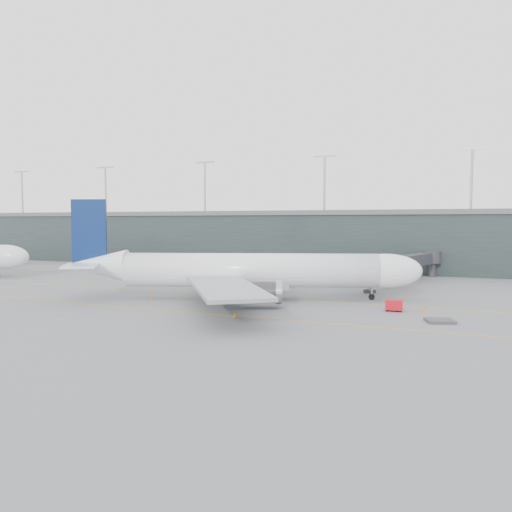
% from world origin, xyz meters
% --- Properties ---
extents(ground, '(320.00, 320.00, 0.00)m').
position_xyz_m(ground, '(0.00, 0.00, 0.00)').
color(ground, slate).
rests_on(ground, ground).
extents(taxiline_a, '(160.00, 0.25, 0.02)m').
position_xyz_m(taxiline_a, '(0.00, -4.00, 0.01)').
color(taxiline_a, '#BF8F12').
rests_on(taxiline_a, ground).
extents(taxiline_b, '(160.00, 0.25, 0.02)m').
position_xyz_m(taxiline_b, '(0.00, -20.00, 0.01)').
color(taxiline_b, '#BF8F12').
rests_on(taxiline_b, ground).
extents(taxiline_lead_main, '(0.25, 60.00, 0.02)m').
position_xyz_m(taxiline_lead_main, '(5.00, 20.00, 0.01)').
color(taxiline_lead_main, '#BF8F12').
rests_on(taxiline_lead_main, ground).
extents(taxiline_lead_adj, '(0.25, 60.00, 0.02)m').
position_xyz_m(taxiline_lead_adj, '(-75.00, 20.00, 0.01)').
color(taxiline_lead_adj, '#BF8F12').
rests_on(taxiline_lead_adj, ground).
extents(terminal, '(240.00, 36.00, 29.00)m').
position_xyz_m(terminal, '(-0.00, 58.00, 7.62)').
color(terminal, '#1D2828').
rests_on(terminal, ground).
extents(main_aircraft, '(55.44, 51.12, 16.02)m').
position_xyz_m(main_aircraft, '(6.68, -5.90, 4.49)').
color(main_aircraft, white).
rests_on(main_aircraft, ground).
extents(jet_bridge, '(12.72, 43.94, 5.75)m').
position_xyz_m(jet_bridge, '(25.55, 20.98, 4.31)').
color(jet_bridge, '#2A2A2F').
rests_on(jet_bridge, ground).
extents(gse_cart, '(2.47, 1.72, 1.59)m').
position_xyz_m(gse_cart, '(29.77, -8.36, 0.88)').
color(gse_cart, '#B50C17').
rests_on(gse_cart, ground).
extents(baggage_dolly, '(4.02, 3.61, 0.33)m').
position_xyz_m(baggage_dolly, '(35.99, -13.98, 0.20)').
color(baggage_dolly, '#3A393F').
rests_on(baggage_dolly, ground).
extents(uld_a, '(2.21, 1.87, 1.82)m').
position_xyz_m(uld_a, '(-3.85, 11.06, 0.96)').
color(uld_a, '#333337').
rests_on(uld_a, ground).
extents(uld_b, '(2.23, 1.94, 1.77)m').
position_xyz_m(uld_b, '(-2.48, 11.14, 0.93)').
color(uld_b, '#333337').
rests_on(uld_b, ground).
extents(uld_c, '(2.41, 2.07, 1.94)m').
position_xyz_m(uld_c, '(0.14, 10.10, 1.02)').
color(uld_c, '#333337').
rests_on(uld_c, ground).
extents(cone_nose, '(0.43, 0.43, 0.69)m').
position_xyz_m(cone_nose, '(33.74, -6.40, 0.35)').
color(cone_nose, '#CB650B').
rests_on(cone_nose, ground).
extents(cone_wing_stbd, '(0.46, 0.46, 0.73)m').
position_xyz_m(cone_wing_stbd, '(11.12, -20.77, 0.36)').
color(cone_wing_stbd, orange).
rests_on(cone_wing_stbd, ground).
extents(cone_wing_port, '(0.40, 0.40, 0.63)m').
position_xyz_m(cone_wing_port, '(11.25, 11.30, 0.32)').
color(cone_wing_port, '#FF520E').
rests_on(cone_wing_port, ground).
extents(cone_tail, '(0.40, 0.40, 0.64)m').
position_xyz_m(cone_tail, '(-6.94, -12.76, 0.32)').
color(cone_tail, '#E2530C').
rests_on(cone_tail, ground).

